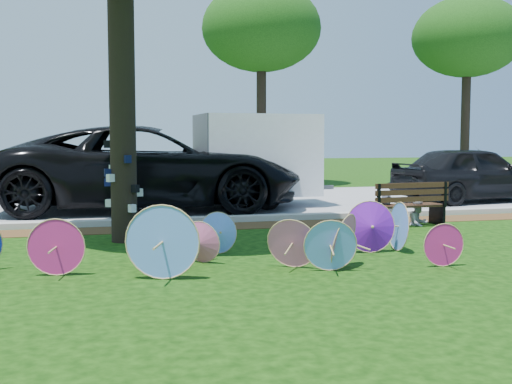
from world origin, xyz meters
TOP-DOWN VIEW (x-y plane):
  - ground at (0.00, 0.00)m, footprint 90.00×90.00m
  - mulch_strip at (0.00, 4.50)m, footprint 90.00×1.00m
  - curb at (0.00, 5.20)m, footprint 90.00×0.30m
  - street at (0.00, 9.35)m, footprint 90.00×8.00m
  - parasol_pile at (-0.03, 0.58)m, footprint 6.81×2.20m
  - black_van at (-0.72, 7.82)m, footprint 7.73×4.17m
  - dark_pickup at (8.10, 7.63)m, footprint 4.76×2.41m
  - cargo_trailer at (2.09, 8.08)m, footprint 3.02×1.97m
  - park_bench at (4.01, 3.69)m, footprint 1.74×0.78m
  - person_left at (3.66, 3.74)m, footprint 0.53×0.44m
  - person_right at (4.36, 3.74)m, footprint 0.59×0.52m
  - bg_trees at (3.18, 14.53)m, footprint 24.13×6.27m

SIDE VIEW (x-z plane):
  - ground at x=0.00m, z-range 0.00..0.00m
  - mulch_strip at x=0.00m, z-range 0.00..0.01m
  - street at x=0.00m, z-range 0.00..0.01m
  - curb at x=0.00m, z-range 0.00..0.12m
  - parasol_pile at x=-0.03m, z-range -0.10..0.85m
  - park_bench at x=4.01m, z-range 0.00..0.88m
  - person_right at x=4.36m, z-range 0.00..1.02m
  - person_left at x=3.66m, z-range 0.00..1.25m
  - dark_pickup at x=8.10m, z-range 0.00..1.55m
  - black_van at x=-0.72m, z-range 0.00..2.06m
  - cargo_trailer at x=2.09m, z-range 0.00..2.67m
  - bg_trees at x=3.18m, z-range 2.07..9.47m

